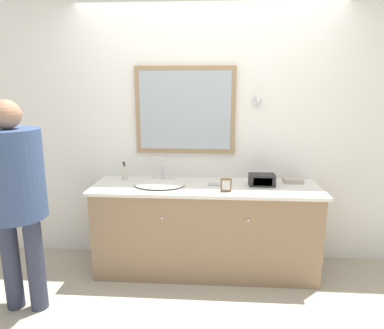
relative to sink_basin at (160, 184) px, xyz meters
The scene contains 10 objects.
ground_plane 1.01m from the sink_basin, 35.09° to the right, with size 14.00×14.00×0.00m, color #B2A893.
wall_back 0.69m from the sink_basin, 40.32° to the left, with size 8.00×0.18×2.55m.
vanity_counter 0.61m from the sink_basin, ahead, with size 2.10×0.62×0.84m.
sink_basin is the anchor object (origin of this frame).
soap_bottle 0.42m from the sink_basin, 154.50° to the left, with size 0.05×0.05×0.18m.
appliance_box 0.95m from the sink_basin, ahead, with size 0.24×0.14×0.11m.
picture_frame 0.63m from the sink_basin, 14.03° to the right, with size 0.09×0.01×0.12m.
hand_towel_near_sink 1.27m from the sink_basin, ahead, with size 0.18×0.12×0.04m.
metal_tray 0.53m from the sink_basin, ahead, with size 0.16×0.09×0.01m.
person 1.20m from the sink_basin, 145.64° to the right, with size 0.44×0.44×1.65m.
Camera 1 is at (0.08, -2.72, 1.73)m, focal length 32.00 mm.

